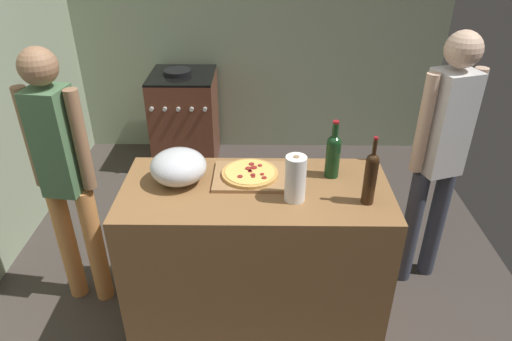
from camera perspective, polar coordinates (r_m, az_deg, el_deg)
ground_plane at (r=3.74m, az=-2.01°, el=-7.19°), size 3.85×3.52×0.02m
kitchen_wall_rear at (r=4.58m, az=-1.48°, el=18.14°), size 3.85×0.10×2.60m
counter at (r=2.76m, az=-0.02°, el=-10.35°), size 1.45×0.67×0.93m
cutting_board at (r=2.56m, az=-0.75°, el=-0.73°), size 0.40×0.32×0.02m
pizza at (r=2.55m, az=-0.75°, el=-0.33°), size 0.31×0.31×0.03m
mixing_bowl at (r=2.52m, az=-9.55°, el=0.46°), size 0.31×0.31×0.19m
paper_towel_roll at (r=2.33m, az=4.88°, el=-1.01°), size 0.11×0.11×0.25m
wine_bottle_dark at (r=2.56m, az=9.49°, el=2.09°), size 0.08×0.08×0.33m
wine_bottle_amber at (r=2.35m, az=13.94°, el=-0.70°), size 0.06×0.06×0.37m
stove at (r=4.52m, az=-8.72°, el=6.29°), size 0.59×0.62×0.94m
person_in_stripes at (r=2.82m, az=-22.65°, el=-0.09°), size 0.36×0.22×1.65m
person_in_red at (r=2.97m, az=21.81°, el=2.34°), size 0.37×0.26×1.68m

